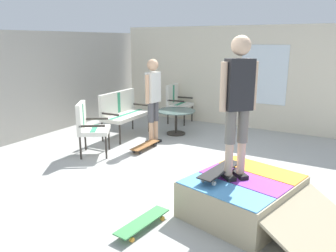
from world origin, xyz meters
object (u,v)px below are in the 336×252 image
at_px(patio_chair_near_house, 176,100).
at_px(person_watching, 153,94).
at_px(patio_chair_by_wall, 88,124).
at_px(skateboard_spare, 143,222).
at_px(person_skater, 238,98).
at_px(skateboard_on_ramp, 220,170).
at_px(skate_ramp, 245,197).
at_px(skateboard_by_bench, 145,145).
at_px(patio_bench, 122,110).
at_px(patio_table, 176,117).

relative_size(patio_chair_near_house, person_watching, 0.57).
relative_size(patio_chair_by_wall, skateboard_spare, 1.25).
bearing_deg(patio_chair_by_wall, person_skater, -103.77).
height_order(person_watching, skateboard_on_ramp, person_watching).
bearing_deg(skateboard_on_ramp, person_skater, -69.07).
distance_m(skate_ramp, skateboard_on_ramp, 0.46).
relative_size(person_watching, skateboard_by_bench, 2.23).
xyz_separation_m(person_watching, skateboard_by_bench, (-0.49, -0.11, -0.97)).
xyz_separation_m(person_watching, skateboard_on_ramp, (-2.11, -2.32, -0.49)).
xyz_separation_m(patio_bench, skateboard_spare, (-3.06, -2.62, -0.53)).
relative_size(skate_ramp, person_skater, 1.17).
relative_size(patio_bench, patio_chair_by_wall, 1.24).
xyz_separation_m(skate_ramp, patio_chair_by_wall, (0.75, 3.30, 0.37)).
distance_m(person_skater, skateboard_spare, 1.86).
xyz_separation_m(skateboard_by_bench, skateboard_on_ramp, (-1.62, -2.22, 0.48)).
bearing_deg(patio_chair_near_house, skate_ramp, -141.53).
bearing_deg(skateboard_on_ramp, patio_table, 37.04).
bearing_deg(person_watching, patio_bench, 83.42).
bearing_deg(patio_chair_near_house, skateboard_by_bench, -166.79).
xyz_separation_m(patio_chair_near_house, skateboard_on_ramp, (-3.97, -2.77, -0.05)).
height_order(patio_bench, patio_table, patio_bench).
bearing_deg(patio_bench, skateboard_spare, -139.46).
bearing_deg(patio_table, skateboard_on_ramp, -142.96).
relative_size(patio_chair_by_wall, person_skater, 0.59).
bearing_deg(person_skater, skateboard_spare, 139.23).
bearing_deg(skate_ramp, skateboard_on_ramp, 105.38).
bearing_deg(skateboard_on_ramp, patio_chair_near_house, 34.90).
relative_size(patio_chair_by_wall, person_watching, 0.57).
bearing_deg(skateboard_spare, person_watching, 30.07).
bearing_deg(patio_chair_by_wall, skateboard_by_bench, -44.66).
distance_m(patio_table, person_watching, 1.06).
xyz_separation_m(skateboard_spare, skateboard_on_ramp, (0.84, -0.61, 0.48)).
distance_m(skate_ramp, person_skater, 1.27).
distance_m(patio_bench, skateboard_on_ramp, 3.92).
bearing_deg(patio_table, patio_chair_near_house, 28.10).
xyz_separation_m(patio_bench, person_watching, (-0.10, -0.91, 0.44)).
relative_size(patio_chair_near_house, patio_table, 1.13).
xyz_separation_m(skate_ramp, patio_table, (2.86, 2.54, 0.17)).
height_order(patio_chair_near_house, skateboard_spare, patio_chair_near_house).
bearing_deg(skateboard_spare, patio_bench, 40.54).
xyz_separation_m(person_watching, person_skater, (-2.04, -2.49, 0.45)).
xyz_separation_m(patio_chair_by_wall, patio_table, (2.11, -0.76, -0.21)).
height_order(patio_bench, skateboard_spare, patio_bench).
relative_size(person_watching, skateboard_spare, 2.18).
height_order(patio_chair_near_house, patio_table, patio_chair_near_house).
height_order(person_watching, skateboard_by_bench, person_watching).
bearing_deg(skateboard_by_bench, patio_chair_near_house, 13.21).
height_order(patio_chair_near_house, patio_chair_by_wall, same).
relative_size(person_skater, skateboard_by_bench, 2.17).
relative_size(patio_chair_by_wall, skateboard_by_bench, 1.27).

